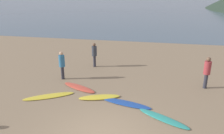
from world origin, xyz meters
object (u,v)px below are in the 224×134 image
object	(u,v)px
surfboard_3	(126,103)
person_1	(207,70)
surfboard_2	(99,97)
person_2	(94,53)
surfboard_4	(163,118)
surfboard_1	(79,87)
surfboard_0	(49,96)
person_0	(62,63)

from	to	relation	value
surfboard_3	person_1	size ratio (longest dim) A/B	1.43
surfboard_2	person_2	world-z (taller)	person_2
surfboard_4	surfboard_2	bearing A→B (deg)	-172.80
surfboard_1	person_2	bearing A→B (deg)	117.76
person_1	surfboard_1	bearing A→B (deg)	21.29
surfboard_2	surfboard_1	bearing A→B (deg)	127.03
surfboard_0	person_1	distance (m)	8.15
surfboard_2	person_0	size ratio (longest dim) A/B	1.21
surfboard_3	person_0	xyz separation A→B (m)	(-4.01, 2.26, 0.94)
surfboard_0	surfboard_4	distance (m)	5.55
surfboard_3	surfboard_4	xyz separation A→B (m)	(1.67, -0.97, 0.00)
surfboard_1	surfboard_3	world-z (taller)	surfboard_1
surfboard_3	surfboard_4	distance (m)	1.94
surfboard_2	surfboard_3	distance (m)	1.37
person_2	surfboard_2	bearing A→B (deg)	115.48
surfboard_3	person_0	bearing A→B (deg)	164.72
surfboard_2	person_1	bearing A→B (deg)	3.63
surfboard_0	person_2	distance (m)	4.95
person_2	person_0	bearing A→B (deg)	70.59
surfboard_1	surfboard_2	size ratio (longest dim) A/B	1.07
surfboard_3	person_1	distance (m)	4.74
surfboard_1	person_0	distance (m)	1.94
surfboard_1	person_0	world-z (taller)	person_0
surfboard_4	person_1	distance (m)	4.27
surfboard_2	surfboard_3	world-z (taller)	surfboard_2
surfboard_2	person_1	xyz separation A→B (m)	(5.20, 2.22, 0.96)
surfboard_1	surfboard_2	bearing A→B (deg)	-7.61
surfboard_3	person_1	bearing A→B (deg)	47.56
surfboard_0	surfboard_1	world-z (taller)	surfboard_1
surfboard_0	surfboard_1	xyz separation A→B (m)	(1.13, 1.24, 0.01)
surfboard_2	surfboard_3	bearing A→B (deg)	-33.58
surfboard_1	person_1	xyz separation A→B (m)	(6.53, 1.33, 0.97)
surfboard_0	person_1	xyz separation A→B (m)	(7.66, 2.58, 0.98)
surfboard_0	person_2	world-z (taller)	person_2
surfboard_1	person_0	size ratio (longest dim) A/B	1.30
surfboard_4	person_0	xyz separation A→B (m)	(-5.69, 3.24, 0.94)
surfboard_0	surfboard_1	size ratio (longest dim) A/B	1.14
person_0	person_2	world-z (taller)	person_0
person_1	person_2	xyz separation A→B (m)	(-6.65, 2.17, -0.05)
person_0	person_2	bearing A→B (deg)	127.23
surfboard_1	surfboard_3	xyz separation A→B (m)	(2.66, -1.22, -0.01)
surfboard_3	surfboard_4	size ratio (longest dim) A/B	1.07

